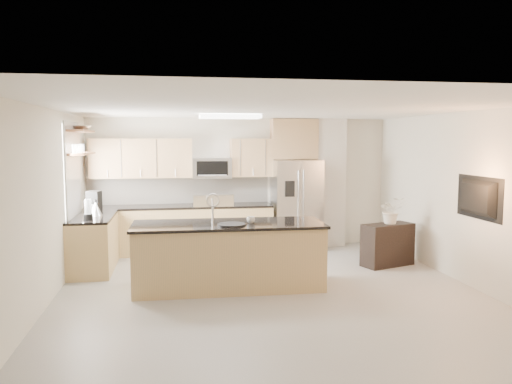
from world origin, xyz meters
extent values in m
plane|color=#A8A5A0|center=(0.00, 0.00, 0.00)|extent=(6.50, 6.50, 0.00)
cube|color=white|center=(0.00, 0.00, 2.60)|extent=(6.00, 6.50, 0.02)
cube|color=beige|center=(0.00, 3.25, 1.30)|extent=(6.00, 0.02, 2.60)
cube|color=beige|center=(0.00, -3.25, 1.30)|extent=(6.00, 0.02, 2.60)
cube|color=beige|center=(-3.00, 0.00, 1.30)|extent=(0.02, 6.50, 2.60)
cube|color=beige|center=(3.00, 0.00, 1.30)|extent=(0.02, 6.50, 2.60)
cube|color=tan|center=(-1.23, 2.92, 0.44)|extent=(3.55, 0.65, 0.88)
cube|color=black|center=(-1.23, 2.92, 0.90)|extent=(3.55, 0.66, 0.04)
cube|color=beige|center=(-1.23, 3.24, 1.18)|extent=(3.55, 0.02, 0.52)
cube|color=tan|center=(-2.67, 1.85, 0.44)|extent=(0.65, 1.50, 0.88)
cube|color=black|center=(-2.67, 1.85, 0.90)|extent=(0.66, 1.50, 0.04)
cube|color=black|center=(-0.60, 2.92, 0.45)|extent=(0.76, 0.64, 0.90)
cube|color=black|center=(-0.60, 2.92, 0.92)|extent=(0.76, 0.62, 0.03)
cube|color=silver|center=(-0.60, 2.62, 1.03)|extent=(0.76, 0.04, 0.22)
cube|color=tan|center=(-1.94, 3.08, 1.83)|extent=(1.92, 0.33, 0.75)
cube|color=tan|center=(0.19, 3.08, 1.83)|extent=(0.82, 0.33, 0.75)
cube|color=silver|center=(-0.60, 3.05, 1.63)|extent=(0.76, 0.40, 0.40)
cube|color=black|center=(-0.60, 2.85, 1.63)|extent=(0.60, 0.02, 0.28)
cube|color=silver|center=(1.06, 2.88, 0.89)|extent=(0.92, 0.75, 1.78)
cube|color=#959597|center=(1.06, 2.50, 0.89)|extent=(0.02, 0.01, 1.69)
cube|color=black|center=(0.84, 2.48, 1.25)|extent=(0.18, 0.03, 0.30)
cube|color=beige|center=(1.82, 3.10, 1.30)|extent=(0.60, 0.30, 2.60)
cube|color=white|center=(-2.98, 1.85, 1.65)|extent=(0.03, 1.05, 1.55)
cube|color=silver|center=(-2.97, 1.85, 1.65)|extent=(0.03, 1.15, 1.65)
cube|color=#905A39|center=(-2.85, 1.95, 1.95)|extent=(0.30, 1.20, 0.04)
cube|color=#905A39|center=(-2.85, 1.95, 2.32)|extent=(0.30, 1.20, 0.04)
cube|color=white|center=(-0.40, 1.60, 2.56)|extent=(1.00, 0.50, 0.06)
cube|color=tan|center=(-0.56, 0.48, 0.46)|extent=(2.75, 1.01, 0.92)
cube|color=black|center=(-0.56, 0.48, 0.94)|extent=(2.81, 1.07, 0.04)
cube|color=black|center=(-0.77, 0.48, 0.93)|extent=(0.58, 0.42, 0.01)
cylinder|color=silver|center=(-0.77, 0.71, 1.13)|extent=(0.03, 0.03, 0.34)
torus|color=silver|center=(-0.77, 0.65, 1.28)|extent=(0.21, 0.03, 0.21)
cube|color=black|center=(2.31, 1.32, 0.37)|extent=(0.99, 0.66, 0.73)
imported|color=silver|center=(-0.23, 0.43, 1.01)|extent=(0.14, 0.14, 0.10)
cylinder|color=black|center=(-0.53, 0.28, 0.98)|extent=(0.45, 0.45, 0.02)
cylinder|color=black|center=(-2.67, 1.41, 0.97)|extent=(0.14, 0.14, 0.10)
cylinder|color=silver|center=(-2.67, 1.41, 1.13)|extent=(0.11, 0.11, 0.23)
cone|color=silver|center=(-2.62, 1.84, 1.04)|extent=(0.22, 0.22, 0.24)
cylinder|color=black|center=(-2.62, 1.84, 1.17)|extent=(0.04, 0.04, 0.04)
cube|color=black|center=(-2.69, 2.17, 1.11)|extent=(0.25, 0.28, 0.38)
cylinder|color=silver|center=(-2.69, 2.10, 1.02)|extent=(0.12, 0.12, 0.13)
imported|color=silver|center=(-2.85, 2.05, 2.39)|extent=(0.51, 0.51, 0.10)
imported|color=silver|center=(2.36, 1.33, 1.08)|extent=(0.68, 0.61, 0.70)
imported|color=black|center=(2.91, -0.20, 1.35)|extent=(0.14, 1.08, 0.62)
camera|label=1|loc=(-1.34, -6.69, 2.18)|focal=35.00mm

